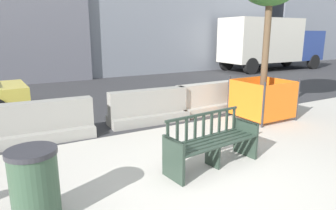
% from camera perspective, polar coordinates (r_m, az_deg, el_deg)
% --- Properties ---
extents(ground_plane, '(200.00, 200.00, 0.00)m').
position_cam_1_polar(ground_plane, '(4.73, 8.10, -14.05)').
color(ground_plane, '#B7B2A8').
extents(street_asphalt, '(120.00, 12.00, 0.01)m').
position_cam_1_polar(street_asphalt, '(12.46, -17.14, 2.80)').
color(street_asphalt, '#333335').
rests_on(street_asphalt, ground).
extents(street_bench, '(1.73, 0.70, 0.88)m').
position_cam_1_polar(street_bench, '(5.06, 8.35, -7.29)').
color(street_bench, '#28382D').
rests_on(street_bench, ground).
extents(jersey_barrier_centre, '(2.03, 0.77, 0.84)m').
position_cam_1_polar(jersey_barrier_centre, '(7.45, -3.72, -0.83)').
color(jersey_barrier_centre, gray).
rests_on(jersey_barrier_centre, ground).
extents(jersey_barrier_left, '(2.03, 0.77, 0.84)m').
position_cam_1_polar(jersey_barrier_left, '(6.71, -22.57, -3.48)').
color(jersey_barrier_left, gray).
rests_on(jersey_barrier_left, ground).
extents(jersey_barrier_right, '(2.02, 0.75, 0.84)m').
position_cam_1_polar(jersey_barrier_right, '(8.48, 7.65, 0.83)').
color(jersey_barrier_right, '#ADA89E').
rests_on(jersey_barrier_right, ground).
extents(construction_fence, '(1.26, 1.26, 1.09)m').
position_cam_1_polar(construction_fence, '(8.18, 17.50, 1.32)').
color(construction_fence, '#2D2D33').
rests_on(construction_fence, ground).
extents(delivery_truck, '(6.83, 2.41, 3.05)m').
position_cam_1_polar(delivery_truck, '(19.48, 18.92, 11.29)').
color(delivery_truck, navy).
rests_on(delivery_truck, ground).
extents(trash_bin, '(0.57, 0.57, 0.89)m').
position_cam_1_polar(trash_bin, '(3.95, -24.03, -13.71)').
color(trash_bin, '#334C38').
rests_on(trash_bin, ground).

